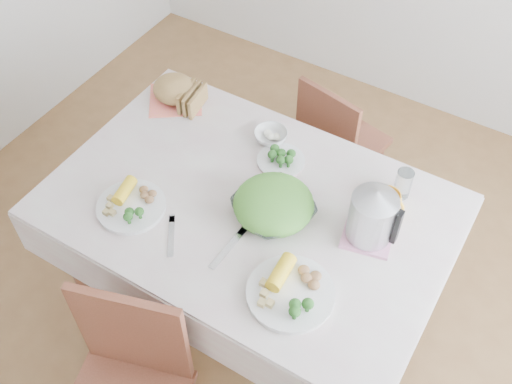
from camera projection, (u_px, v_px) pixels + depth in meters
The scene contains 17 objects.
floor at pixel (250, 306), 2.84m from camera, with size 3.60×3.60×0.00m, color brown.
dining_table at pixel (250, 261), 2.55m from camera, with size 1.40×0.90×0.75m, color brown.
tablecloth at pixel (249, 204), 2.26m from camera, with size 1.50×1.00×0.01m, color beige.
chair_far at pixel (345, 130), 2.95m from camera, with size 0.36×0.36×0.80m, color brown.
salad_bowl at pixel (273, 209), 2.20m from camera, with size 0.28×0.28×0.07m, color white.
dinner_plate_left at pixel (131, 207), 2.24m from camera, with size 0.26×0.26×0.02m, color white.
dinner_plate_right at pixel (291, 294), 1.99m from camera, with size 0.30×0.30×0.02m, color white.
broccoli_plate at pixel (281, 161), 2.39m from camera, with size 0.19×0.19×0.02m, color beige.
napkin at pixel (176, 99), 2.65m from camera, with size 0.23×0.23×0.00m, color #F8735F.
bread_loaf at pixel (174, 89), 2.61m from camera, with size 0.19×0.18×0.11m, color olive.
fruit_bowl at pixel (271, 136), 2.47m from camera, with size 0.14×0.14×0.04m, color white.
yellow_mug at pixel (387, 201), 2.22m from camera, with size 0.10×0.10×0.08m, color yellow.
glass_tumbler at pixel (403, 183), 2.24m from camera, with size 0.06×0.06×0.12m, color white.
pink_tray at pixel (368, 234), 2.16m from camera, with size 0.17×0.17×0.01m, color pink.
electric_kettle at pixel (372, 215), 2.07m from camera, with size 0.16×0.16×0.23m, color #B2B5BA.
fork_left at pixel (171, 236), 2.16m from camera, with size 0.02×0.18×0.00m, color silver.
fork_right at pixel (228, 248), 2.12m from camera, with size 0.02×0.21×0.00m, color silver.
Camera 1 is at (0.77, -1.22, 2.50)m, focal length 42.00 mm.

